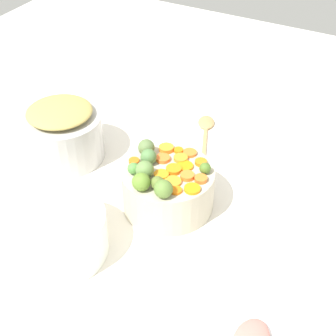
# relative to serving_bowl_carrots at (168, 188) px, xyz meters

# --- Properties ---
(tabletop) EXTENTS (2.40, 2.40, 0.02)m
(tabletop) POSITION_rel_serving_bowl_carrots_xyz_m (0.02, 0.03, -0.06)
(tabletop) COLOR white
(tabletop) RESTS_ON ground
(serving_bowl_carrots) EXTENTS (0.23, 0.23, 0.11)m
(serving_bowl_carrots) POSITION_rel_serving_bowl_carrots_xyz_m (0.00, 0.00, 0.00)
(serving_bowl_carrots) COLOR #BBB29A
(serving_bowl_carrots) RESTS_ON tabletop
(metal_pot) EXTENTS (0.22, 0.22, 0.13)m
(metal_pot) POSITION_rel_serving_bowl_carrots_xyz_m (0.04, 0.35, 0.01)
(metal_pot) COLOR #B7B6B5
(metal_pot) RESTS_ON tabletop
(stuffing_mound) EXTENTS (0.18, 0.18, 0.03)m
(stuffing_mound) POSITION_rel_serving_bowl_carrots_xyz_m (0.04, 0.35, 0.09)
(stuffing_mound) COLOR tan
(stuffing_mound) RESTS_ON metal_pot
(carrot_slice_0) EXTENTS (0.03, 0.03, 0.01)m
(carrot_slice_0) POSITION_rel_serving_bowl_carrots_xyz_m (0.08, 0.01, 0.06)
(carrot_slice_0) COLOR orange
(carrot_slice_0) RESTS_ON serving_bowl_carrots
(carrot_slice_1) EXTENTS (0.05, 0.05, 0.01)m
(carrot_slice_1) POSITION_rel_serving_bowl_carrots_xyz_m (0.06, -0.01, 0.06)
(carrot_slice_1) COLOR orange
(carrot_slice_1) RESTS_ON serving_bowl_carrots
(carrot_slice_2) EXTENTS (0.05, 0.05, 0.01)m
(carrot_slice_2) POSITION_rel_serving_bowl_carrots_xyz_m (0.09, -0.02, 0.06)
(carrot_slice_2) COLOR orange
(carrot_slice_2) RESTS_ON serving_bowl_carrots
(carrot_slice_3) EXTENTS (0.05, 0.05, 0.01)m
(carrot_slice_3) POSITION_rel_serving_bowl_carrots_xyz_m (-0.03, 0.00, 0.06)
(carrot_slice_3) COLOR orange
(carrot_slice_3) RESTS_ON serving_bowl_carrots
(carrot_slice_4) EXTENTS (0.06, 0.06, 0.01)m
(carrot_slice_4) POSITION_rel_serving_bowl_carrots_xyz_m (-0.03, -0.03, 0.06)
(carrot_slice_4) COLOR orange
(carrot_slice_4) RESTS_ON serving_bowl_carrots
(carrot_slice_5) EXTENTS (0.04, 0.04, 0.01)m
(carrot_slice_5) POSITION_rel_serving_bowl_carrots_xyz_m (0.03, 0.03, 0.06)
(carrot_slice_5) COLOR orange
(carrot_slice_5) RESTS_ON serving_bowl_carrots
(carrot_slice_6) EXTENTS (0.04, 0.04, 0.01)m
(carrot_slice_6) POSITION_rel_serving_bowl_carrots_xyz_m (0.06, -0.06, 0.06)
(carrot_slice_6) COLOR orange
(carrot_slice_6) RESTS_ON serving_bowl_carrots
(carrot_slice_7) EXTENTS (0.04, 0.04, 0.01)m
(carrot_slice_7) POSITION_rel_serving_bowl_carrots_xyz_m (-0.00, -0.05, 0.06)
(carrot_slice_7) COLOR orange
(carrot_slice_7) RESTS_ON serving_bowl_carrots
(carrot_slice_8) EXTENTS (0.03, 0.03, 0.01)m
(carrot_slice_8) POSITION_rel_serving_bowl_carrots_xyz_m (-0.06, -0.05, 0.06)
(carrot_slice_8) COLOR orange
(carrot_slice_8) RESTS_ON serving_bowl_carrots
(carrot_slice_9) EXTENTS (0.04, 0.04, 0.01)m
(carrot_slice_9) POSITION_rel_serving_bowl_carrots_xyz_m (0.07, 0.04, 0.06)
(carrot_slice_9) COLOR orange
(carrot_slice_9) RESTS_ON serving_bowl_carrots
(carrot_slice_10) EXTENTS (0.03, 0.03, 0.01)m
(carrot_slice_10) POSITION_rel_serving_bowl_carrots_xyz_m (-0.01, 0.09, 0.06)
(carrot_slice_10) COLOR orange
(carrot_slice_10) RESTS_ON serving_bowl_carrots
(carrot_slice_11) EXTENTS (0.05, 0.05, 0.01)m
(carrot_slice_11) POSITION_rel_serving_bowl_carrots_xyz_m (0.01, -0.01, 0.06)
(carrot_slice_11) COLOR orange
(carrot_slice_11) RESTS_ON serving_bowl_carrots
(carrot_slice_12) EXTENTS (0.05, 0.05, 0.01)m
(carrot_slice_12) POSITION_rel_serving_bowl_carrots_xyz_m (-0.03, -0.08, 0.06)
(carrot_slice_12) COLOR orange
(carrot_slice_12) RESTS_ON serving_bowl_carrots
(carrot_slice_13) EXTENTS (0.05, 0.05, 0.01)m
(carrot_slice_13) POSITION_rel_serving_bowl_carrots_xyz_m (0.03, -0.03, 0.06)
(carrot_slice_13) COLOR orange
(carrot_slice_13) RESTS_ON serving_bowl_carrots
(carrot_slice_14) EXTENTS (0.04, 0.04, 0.01)m
(carrot_slice_14) POSITION_rel_serving_bowl_carrots_xyz_m (0.01, -0.08, 0.06)
(carrot_slice_14) COLOR orange
(carrot_slice_14) RESTS_ON serving_bowl_carrots
(brussels_sprout_0) EXTENTS (0.04, 0.04, 0.04)m
(brussels_sprout_0) POSITION_rel_serving_bowl_carrots_xyz_m (0.03, 0.08, 0.08)
(brussels_sprout_0) COLOR #58703F
(brussels_sprout_0) RESTS_ON serving_bowl_carrots
(brussels_sprout_1) EXTENTS (0.03, 0.03, 0.03)m
(brussels_sprout_1) POSITION_rel_serving_bowl_carrots_xyz_m (-0.05, 0.07, 0.07)
(brussels_sprout_1) COLOR #4E873C
(brussels_sprout_1) RESTS_ON serving_bowl_carrots
(brussels_sprout_2) EXTENTS (0.03, 0.03, 0.03)m
(brussels_sprout_2) POSITION_rel_serving_bowl_carrots_xyz_m (0.04, -0.08, 0.07)
(brussels_sprout_2) COLOR #4A6E26
(brussels_sprout_2) RESTS_ON serving_bowl_carrots
(brussels_sprout_3) EXTENTS (0.03, 0.03, 0.03)m
(brussels_sprout_3) POSITION_rel_serving_bowl_carrots_xyz_m (-0.07, -0.01, 0.07)
(brussels_sprout_3) COLOR #5A6E2D
(brussels_sprout_3) RESTS_ON serving_bowl_carrots
(brussels_sprout_4) EXTENTS (0.04, 0.04, 0.04)m
(brussels_sprout_4) POSITION_rel_serving_bowl_carrots_xyz_m (-0.05, 0.04, 0.08)
(brussels_sprout_4) COLOR #5D7F41
(brussels_sprout_4) RESTS_ON serving_bowl_carrots
(brussels_sprout_5) EXTENTS (0.04, 0.04, 0.04)m
(brussels_sprout_5) POSITION_rel_serving_bowl_carrots_xyz_m (-0.09, 0.02, 0.08)
(brussels_sprout_5) COLOR olive
(brussels_sprout_5) RESTS_ON serving_bowl_carrots
(brussels_sprout_6) EXTENTS (0.04, 0.04, 0.04)m
(brussels_sprout_6) POSITION_rel_serving_bowl_carrots_xyz_m (0.00, 0.06, 0.07)
(brussels_sprout_6) COLOR #4D7740
(brussels_sprout_6) RESTS_ON serving_bowl_carrots
(brussels_sprout_7) EXTENTS (0.04, 0.04, 0.04)m
(brussels_sprout_7) POSITION_rel_serving_bowl_carrots_xyz_m (-0.08, -0.03, 0.08)
(brussels_sprout_7) COLOR #587933
(brussels_sprout_7) RESTS_ON serving_bowl_carrots
(wooden_spoon) EXTENTS (0.29, 0.14, 0.01)m
(wooden_spoon) POSITION_rel_serving_bowl_carrots_xyz_m (0.34, 0.05, -0.05)
(wooden_spoon) COLOR tan
(wooden_spoon) RESTS_ON tabletop
(casserole_dish) EXTENTS (0.25, 0.25, 0.10)m
(casserole_dish) POSITION_rel_serving_bowl_carrots_xyz_m (-0.26, 0.15, -0.00)
(casserole_dish) COLOR white
(casserole_dish) RESTS_ON tabletop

